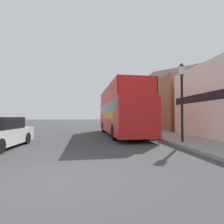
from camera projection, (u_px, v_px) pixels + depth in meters
ground_plane at (84, 127)px, 24.85m from camera, size 144.00×144.00×0.00m
sidewalk at (135, 128)px, 22.72m from camera, size 2.92×108.00×0.14m
brick_terrace_rear at (153, 99)px, 28.67m from camera, size 6.00×24.57×8.92m
tour_bus at (121, 114)px, 14.51m from camera, size 2.80×10.01×3.89m
parked_car_ahead_of_bus at (117, 124)px, 22.07m from camera, size 1.82×4.06×1.39m
lamp_post_nearest at (182, 87)px, 9.67m from camera, size 0.35×0.35×4.39m
lamp_post_second at (139, 99)px, 17.70m from camera, size 0.35×0.35×4.56m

